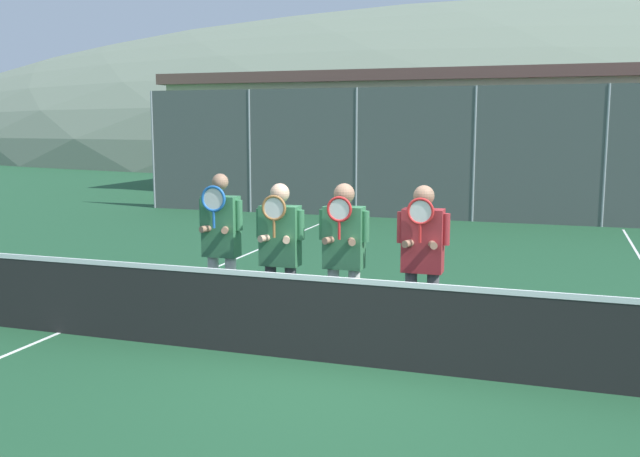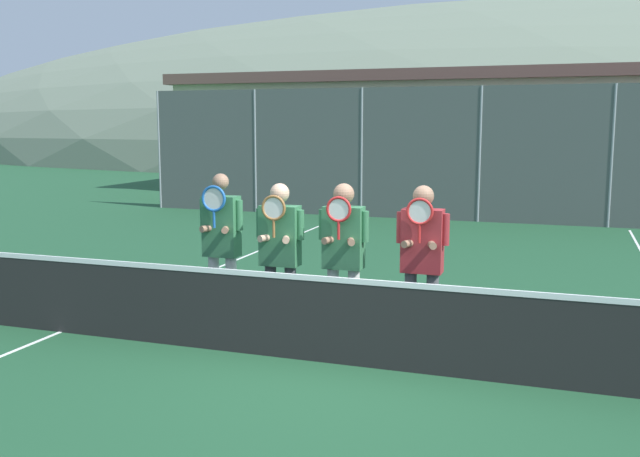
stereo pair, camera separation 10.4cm
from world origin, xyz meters
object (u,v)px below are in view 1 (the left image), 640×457
object	(u,v)px
player_rightmost	(423,253)
player_center_left	(280,248)
car_left_of_center	(439,179)
car_far_left	(289,174)
player_center_right	(344,249)
player_leftmost	(221,240)
car_center	(617,185)

from	to	relation	value
player_rightmost	player_center_left	bearing A→B (deg)	-175.82
car_left_of_center	car_far_left	bearing A→B (deg)	179.68
player_center_right	car_far_left	distance (m)	13.92
player_leftmost	car_far_left	world-z (taller)	player_leftmost
player_rightmost	car_far_left	xyz separation A→B (m)	(-6.38, 12.70, -0.14)
player_center_left	car_center	bearing A→B (deg)	70.75
player_center_left	car_center	xyz separation A→B (m)	(4.41, 12.62, -0.19)
player_center_left	player_rightmost	bearing A→B (deg)	4.18
car_far_left	car_center	xyz separation A→B (m)	(9.19, -0.20, -0.06)
player_center_right	player_rightmost	size ratio (longest dim) A/B	1.00
player_center_right	player_center_left	bearing A→B (deg)	-177.05
player_leftmost	car_left_of_center	distance (m)	12.71
player_leftmost	car_left_of_center	bearing A→B (deg)	87.59
player_leftmost	player_rightmost	size ratio (longest dim) A/B	1.04
car_far_left	car_left_of_center	xyz separation A→B (m)	(4.54, -0.03, -0.04)
player_center_right	car_left_of_center	bearing A→B (deg)	94.40
player_leftmost	car_center	distance (m)	13.56
player_rightmost	car_left_of_center	distance (m)	12.81
car_left_of_center	car_center	world-z (taller)	car_left_of_center
player_center_left	car_far_left	distance (m)	13.68
car_far_left	player_center_left	bearing A→B (deg)	-69.53
player_rightmost	car_left_of_center	bearing A→B (deg)	98.25
player_center_left	player_center_right	size ratio (longest dim) A/B	0.99
player_center_left	car_left_of_center	bearing A→B (deg)	91.11
player_center_right	car_far_left	xyz separation A→B (m)	(-5.52, 12.78, -0.14)
player_leftmost	player_center_right	xyz separation A→B (m)	(1.52, -0.06, -0.01)
player_center_right	car_far_left	world-z (taller)	car_far_left
car_far_left	car_left_of_center	bearing A→B (deg)	-0.32
player_center_left	player_center_right	distance (m)	0.74
player_rightmost	car_center	bearing A→B (deg)	77.31
player_center_right	car_left_of_center	size ratio (longest dim) A/B	0.45
player_leftmost	player_center_right	size ratio (longest dim) A/B	1.04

